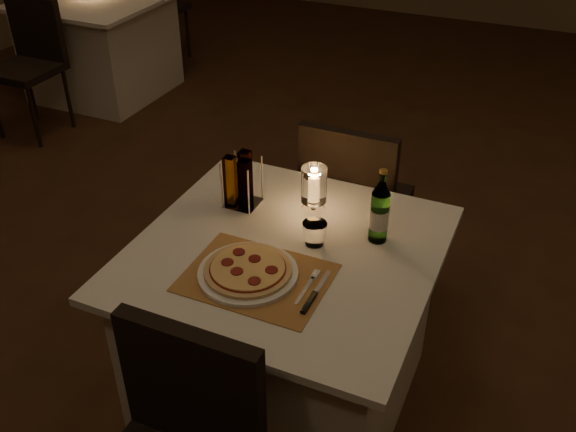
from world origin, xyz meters
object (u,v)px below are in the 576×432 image
at_px(plate, 248,273).
at_px(chair_far, 352,195).
at_px(water_bottle, 380,213).
at_px(hurricane_candle, 314,186).
at_px(neighbor_table_left, 101,46).
at_px(main_table, 286,329).
at_px(pizza, 248,269).
at_px(tumbler, 315,234).

bearing_deg(plate, chair_far, 86.80).
height_order(chair_far, water_bottle, water_bottle).
xyz_separation_m(hurricane_candle, neighbor_table_left, (-2.58, 2.02, -0.47)).
distance_m(plate, neighbor_table_left, 3.54).
xyz_separation_m(main_table, pizza, (-0.05, -0.18, 0.39)).
xyz_separation_m(pizza, water_bottle, (0.32, 0.36, 0.08)).
height_order(tumbler, neighbor_table_left, tumbler).
distance_m(chair_far, water_bottle, 0.67).
xyz_separation_m(main_table, neighbor_table_left, (-2.58, 2.27, 0.00)).
relative_size(tumbler, neighbor_table_left, 0.08).
relative_size(tumbler, hurricane_candle, 0.47).
distance_m(pizza, tumbler, 0.28).
bearing_deg(main_table, tumbler, 40.17).
bearing_deg(pizza, water_bottle, 48.46).
relative_size(main_table, pizza, 3.57).
xyz_separation_m(pizza, neighbor_table_left, (-2.53, 2.45, -0.39)).
bearing_deg(main_table, neighbor_table_left, 138.70).
xyz_separation_m(chair_far, neighbor_table_left, (-2.58, 1.56, -0.18)).
bearing_deg(chair_far, tumbler, -83.17).
xyz_separation_m(plate, tumbler, (0.13, 0.25, 0.03)).
relative_size(main_table, water_bottle, 3.65).
bearing_deg(chair_far, main_table, -90.00).
bearing_deg(hurricane_candle, tumbler, -67.01).
distance_m(chair_far, tumbler, 0.69).
height_order(pizza, neighbor_table_left, pizza).
xyz_separation_m(main_table, hurricane_candle, (-0.00, 0.25, 0.47)).
bearing_deg(chair_far, neighbor_table_left, 148.95).
bearing_deg(water_bottle, hurricane_candle, 163.98).
bearing_deg(plate, neighbor_table_left, 135.96).
distance_m(plate, tumbler, 0.28).
height_order(plate, neighbor_table_left, plate).
height_order(tumbler, water_bottle, water_bottle).
bearing_deg(hurricane_candle, neighbor_table_left, 142.00).
xyz_separation_m(plate, water_bottle, (0.32, 0.36, 0.10)).
height_order(pizza, tumbler, tumbler).
bearing_deg(plate, main_table, 74.48).
relative_size(pizza, water_bottle, 1.02).
bearing_deg(water_bottle, plate, -131.53).
distance_m(main_table, plate, 0.42).
xyz_separation_m(tumbler, hurricane_candle, (-0.08, 0.19, 0.06)).
height_order(main_table, hurricane_candle, hurricane_candle).
relative_size(pizza, hurricane_candle, 1.56).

